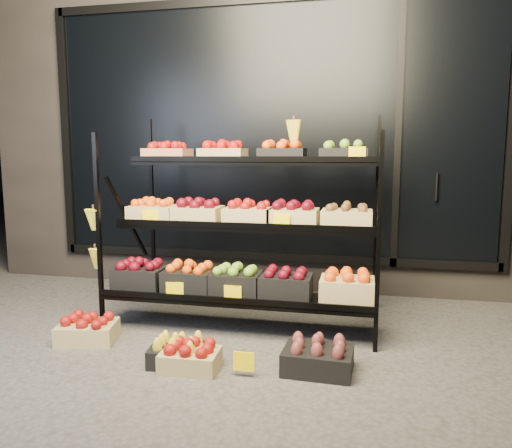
% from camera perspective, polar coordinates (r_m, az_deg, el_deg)
% --- Properties ---
extents(ground, '(24.00, 24.00, 0.00)m').
position_cam_1_polar(ground, '(3.58, -3.69, -14.06)').
color(ground, '#514F4C').
rests_on(ground, ground).
extents(building, '(6.00, 2.08, 3.50)m').
position_cam_1_polar(building, '(5.86, 3.35, 11.97)').
color(building, '#2D2826').
rests_on(building, ground).
extents(display_rack, '(2.18, 1.02, 1.73)m').
position_cam_1_polar(display_rack, '(3.94, -1.51, -0.11)').
color(display_rack, black).
rests_on(display_rack, ground).
extents(tag_floor_b, '(0.13, 0.01, 0.12)m').
position_cam_1_polar(tag_floor_b, '(3.14, -1.41, -16.11)').
color(tag_floor_b, '#FFDC00').
rests_on(tag_floor_b, ground).
extents(floor_crate_left, '(0.45, 0.37, 0.20)m').
position_cam_1_polar(floor_crate_left, '(3.87, -18.71, -11.28)').
color(floor_crate_left, tan).
rests_on(floor_crate_left, ground).
extents(floor_crate_midleft, '(0.38, 0.30, 0.18)m').
position_cam_1_polar(floor_crate_midleft, '(3.35, -8.96, -14.17)').
color(floor_crate_midleft, black).
rests_on(floor_crate_midleft, ground).
extents(floor_crate_midright, '(0.37, 0.28, 0.19)m').
position_cam_1_polar(floor_crate_midright, '(3.26, -7.53, -14.74)').
color(floor_crate_midright, tan).
rests_on(floor_crate_midright, ground).
extents(floor_crate_right, '(0.44, 0.33, 0.21)m').
position_cam_1_polar(floor_crate_right, '(3.22, 7.08, -14.80)').
color(floor_crate_right, black).
rests_on(floor_crate_right, ground).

